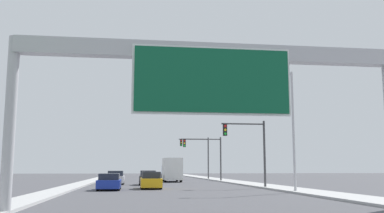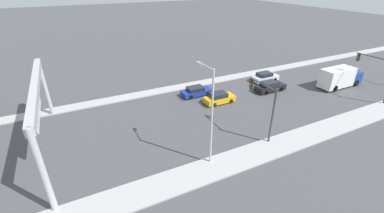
# 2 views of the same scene
# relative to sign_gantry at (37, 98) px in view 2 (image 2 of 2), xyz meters

# --- Properties ---
(median_strip_left) EXTENTS (2.00, 120.00, 0.15)m
(median_strip_left) POSITION_rel_sign_gantry_xyz_m (-9.00, 42.10, -5.64)
(median_strip_left) COLOR #A7A7A7
(median_strip_left) RESTS_ON ground
(sign_gantry) EXTENTS (16.86, 0.73, 7.15)m
(sign_gantry) POSITION_rel_sign_gantry_xyz_m (0.00, 0.00, 0.00)
(sign_gantry) COLOR #B2B2B7
(sign_gantry) RESTS_ON ground
(car_mid_right) EXTENTS (1.83, 4.70, 1.54)m
(car_mid_right) POSITION_rel_sign_gantry_xyz_m (-1.75, 29.36, -4.99)
(car_mid_right) COLOR black
(car_mid_right) RESTS_ON ground
(car_far_center) EXTENTS (1.85, 4.41, 1.36)m
(car_far_center) POSITION_rel_sign_gantry_xyz_m (-5.25, 18.81, -5.07)
(car_far_center) COLOR navy
(car_far_center) RESTS_ON ground
(car_near_center) EXTENTS (1.86, 4.38, 1.50)m
(car_near_center) POSITION_rel_sign_gantry_xyz_m (-5.25, 31.42, -5.01)
(car_near_center) COLOR silver
(car_near_center) RESTS_ON ground
(car_far_left) EXTENTS (1.80, 4.21, 1.48)m
(car_far_left) POSITION_rel_sign_gantry_xyz_m (-1.75, 20.47, -5.02)
(car_far_left) COLOR gold
(car_far_left) RESTS_ON ground
(truck_box_primary) EXTENTS (2.33, 7.48, 3.10)m
(truck_box_primary) POSITION_rel_sign_gantry_xyz_m (1.75, 39.90, -4.14)
(truck_box_primary) COLOR navy
(truck_box_primary) RESTS_ON ground
(traffic_light_near_intersection) EXTENTS (4.06, 0.32, 6.09)m
(traffic_light_near_intersection) POSITION_rel_sign_gantry_xyz_m (7.22, 20.10, -1.62)
(traffic_light_near_intersection) COLOR #3D3D3F
(traffic_light_near_intersection) RESTS_ON ground
(traffic_light_mid_block) EXTENTS (5.55, 0.32, 6.03)m
(traffic_light_mid_block) POSITION_rel_sign_gantry_xyz_m (6.67, 40.10, -1.56)
(traffic_light_mid_block) COLOR #3D3D3F
(traffic_light_mid_block) RESTS_ON ground
(street_lamp_right) EXTENTS (2.78, 0.28, 9.11)m
(street_lamp_right) POSITION_rel_sign_gantry_xyz_m (8.27, 13.05, -0.35)
(street_lamp_right) COLOR #B2B2B7
(street_lamp_right) RESTS_ON ground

